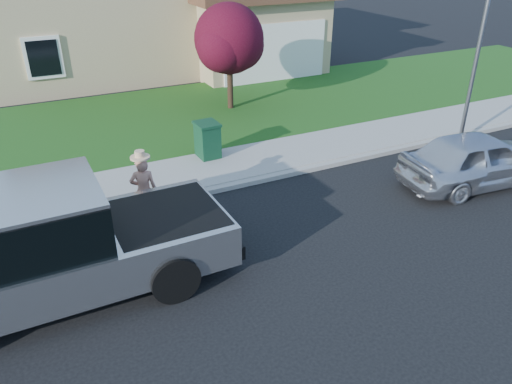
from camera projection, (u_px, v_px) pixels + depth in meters
ground at (247, 259)px, 9.67m from camera, size 80.00×80.00×0.00m
curb at (234, 186)px, 12.34m from camera, size 40.00×0.20×0.12m
sidewalk at (217, 168)px, 13.20m from camera, size 40.00×2.00×0.15m
lawn at (166, 118)px, 16.79m from camera, size 40.00×7.00×0.10m
pickup_truck at (45, 250)px, 8.24m from camera, size 6.35×2.45×2.08m
woman at (144, 190)px, 10.55m from camera, size 0.64×0.51×1.68m
sedan at (479, 159)px, 12.23m from camera, size 4.18×2.05×1.37m
ornamental_tree at (230, 42)px, 16.63m from camera, size 2.58×2.33×3.54m
trash_bin at (208, 140)px, 13.49m from camera, size 0.62×0.71×0.97m
street_lamp at (480, 49)px, 13.53m from camera, size 0.24×0.63×4.92m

